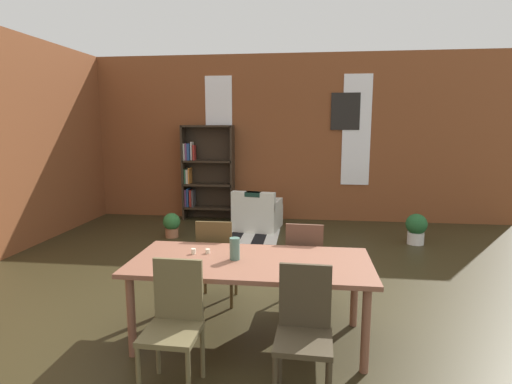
% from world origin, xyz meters
% --- Properties ---
extents(ground_plane, '(11.41, 11.41, 0.00)m').
position_xyz_m(ground_plane, '(0.00, 0.00, 0.00)').
color(ground_plane, '#302A16').
extents(back_wall_brick, '(8.91, 0.12, 3.33)m').
position_xyz_m(back_wall_brick, '(0.00, 4.45, 1.67)').
color(back_wall_brick, brown).
rests_on(back_wall_brick, ground).
extents(window_pane_0, '(0.55, 0.02, 2.17)m').
position_xyz_m(window_pane_0, '(-1.38, 4.38, 1.83)').
color(window_pane_0, white).
extents(window_pane_1, '(0.55, 0.02, 2.17)m').
position_xyz_m(window_pane_1, '(1.38, 4.38, 1.83)').
color(window_pane_1, white).
extents(dining_table, '(2.12, 0.97, 0.76)m').
position_xyz_m(dining_table, '(-0.06, -0.50, 0.68)').
color(dining_table, brown).
rests_on(dining_table, ground).
extents(vase_on_table, '(0.09, 0.09, 0.20)m').
position_xyz_m(vase_on_table, '(-0.21, -0.50, 0.86)').
color(vase_on_table, '#4C7266').
rests_on(vase_on_table, dining_table).
extents(tealight_candle_0, '(0.04, 0.04, 0.04)m').
position_xyz_m(tealight_candle_0, '(-0.49, -0.36, 0.78)').
color(tealight_candle_0, silver).
rests_on(tealight_candle_0, dining_table).
extents(tealight_candle_1, '(0.04, 0.04, 0.05)m').
position_xyz_m(tealight_candle_1, '(-0.62, -0.39, 0.78)').
color(tealight_candle_1, silver).
rests_on(tealight_candle_1, dining_table).
extents(dining_chair_near_left, '(0.41, 0.41, 0.95)m').
position_xyz_m(dining_chair_near_left, '(-0.54, -1.21, 0.51)').
color(dining_chair_near_left, brown).
rests_on(dining_chair_near_left, ground).
extents(dining_chair_far_left, '(0.41, 0.41, 0.95)m').
position_xyz_m(dining_chair_far_left, '(-0.54, 0.21, 0.51)').
color(dining_chair_far_left, '#4B391D').
rests_on(dining_chair_far_left, ground).
extents(dining_chair_far_right, '(0.42, 0.42, 0.95)m').
position_xyz_m(dining_chair_far_right, '(0.41, 0.21, 0.51)').
color(dining_chair_far_right, brown).
rests_on(dining_chair_far_right, ground).
extents(dining_chair_near_right, '(0.41, 0.41, 0.95)m').
position_xyz_m(dining_chair_near_right, '(0.42, -1.21, 0.51)').
color(dining_chair_near_right, '#3C3222').
rests_on(dining_chair_near_right, ground).
extents(bookshelf_tall, '(1.05, 0.31, 1.93)m').
position_xyz_m(bookshelf_tall, '(-1.66, 4.20, 0.98)').
color(bookshelf_tall, '#2D2319').
rests_on(bookshelf_tall, ground).
extents(armchair_white, '(0.91, 0.91, 0.75)m').
position_xyz_m(armchair_white, '(-0.48, 3.49, 0.28)').
color(armchair_white, silver).
rests_on(armchair_white, ground).
extents(potted_plant_by_shelf, '(0.34, 0.34, 0.51)m').
position_xyz_m(potted_plant_by_shelf, '(2.23, 2.84, 0.27)').
color(potted_plant_by_shelf, silver).
rests_on(potted_plant_by_shelf, ground).
extents(potted_plant_corner, '(0.30, 0.30, 0.43)m').
position_xyz_m(potted_plant_corner, '(-1.90, 2.75, 0.23)').
color(potted_plant_corner, '#9E6042').
rests_on(potted_plant_corner, ground).
extents(striped_rug, '(1.28, 1.07, 0.01)m').
position_xyz_m(striped_rug, '(-0.69, 3.02, 0.00)').
color(striped_rug, black).
rests_on(striped_rug, ground).
extents(framed_picture, '(0.56, 0.03, 0.72)m').
position_xyz_m(framed_picture, '(1.16, 4.37, 2.20)').
color(framed_picture, black).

